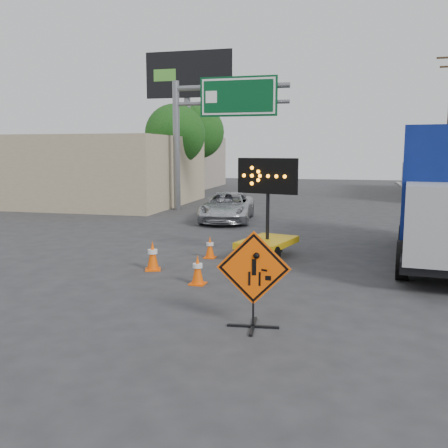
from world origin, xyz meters
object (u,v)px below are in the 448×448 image
at_px(construction_sign, 253,277).
at_px(box_truck, 447,202).
at_px(pickup_truck, 227,207).
at_px(arrow_board, 267,236).

distance_m(construction_sign, box_truck, 8.11).
bearing_deg(construction_sign, pickup_truck, 100.10).
bearing_deg(pickup_truck, box_truck, -45.29).
bearing_deg(box_truck, pickup_truck, 147.34).
distance_m(arrow_board, pickup_truck, 7.92).
relative_size(arrow_board, box_truck, 0.36).
xyz_separation_m(construction_sign, pickup_truck, (-3.72, 13.28, -0.28)).
xyz_separation_m(arrow_board, pickup_truck, (-3.01, 7.32, -0.01)).
bearing_deg(construction_sign, arrow_board, 91.23).
xyz_separation_m(construction_sign, arrow_board, (-0.71, 5.96, -0.27)).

